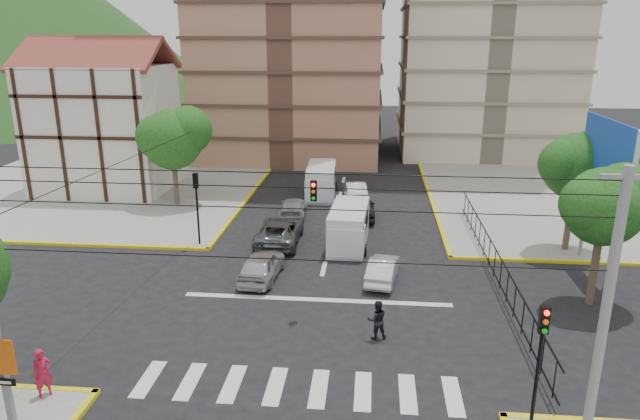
# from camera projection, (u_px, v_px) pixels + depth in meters

# --- Properties ---
(ground) EXTENTS (160.00, 160.00, 0.00)m
(ground) POSITION_uv_depth(u_px,v_px,m) (314.00, 311.00, 26.47)
(ground) COLOR black
(ground) RESTS_ON ground
(sidewalk_nw) EXTENTS (26.00, 26.00, 0.15)m
(sidewalk_nw) POSITION_uv_depth(u_px,v_px,m) (100.00, 188.00, 47.27)
(sidewalk_nw) COLOR gray
(sidewalk_nw) RESTS_ON ground
(sidewalk_ne) EXTENTS (26.00, 26.00, 0.15)m
(sidewalk_ne) POSITION_uv_depth(u_px,v_px,m) (600.00, 201.00, 43.67)
(sidewalk_ne) COLOR gray
(sidewalk_ne) RESTS_ON ground
(crosswalk_stripes) EXTENTS (12.00, 2.40, 0.01)m
(crosswalk_stripes) POSITION_uv_depth(u_px,v_px,m) (297.00, 387.00, 20.77)
(crosswalk_stripes) COLOR silver
(crosswalk_stripes) RESTS_ON ground
(stop_line) EXTENTS (13.00, 0.40, 0.01)m
(stop_line) POSITION_uv_depth(u_px,v_px,m) (317.00, 300.00, 27.61)
(stop_line) COLOR silver
(stop_line) RESTS_ON ground
(tudor_building) EXTENTS (10.80, 8.05, 12.23)m
(tudor_building) POSITION_uv_depth(u_px,v_px,m) (104.00, 126.00, 45.65)
(tudor_building) COLOR silver
(tudor_building) RESTS_ON ground
(distant_hill) EXTENTS (70.00, 70.00, 28.00)m
(distant_hill) POSITION_uv_depth(u_px,v_px,m) (26.00, 23.00, 93.85)
(distant_hill) COLOR #23531B
(distant_hill) RESTS_ON ground
(park_fence) EXTENTS (0.10, 22.50, 1.66)m
(park_fence) POSITION_uv_depth(u_px,v_px,m) (493.00, 279.00, 29.94)
(park_fence) COLOR black
(park_fence) RESTS_ON ground
(billboard) EXTENTS (0.36, 6.20, 8.10)m
(billboard) POSITION_uv_depth(u_px,v_px,m) (607.00, 163.00, 29.11)
(billboard) COLOR slate
(billboard) RESTS_ON ground
(tree_park_a) EXTENTS (4.41, 3.60, 6.83)m
(tree_park_a) POSITION_uv_depth(u_px,v_px,m) (606.00, 203.00, 25.73)
(tree_park_a) COLOR #473828
(tree_park_a) RESTS_ON ground
(tree_park_c) EXTENTS (4.65, 3.80, 7.25)m
(tree_park_c) POSITION_uv_depth(u_px,v_px,m) (578.00, 163.00, 32.20)
(tree_park_c) COLOR #473828
(tree_park_c) RESTS_ON ground
(tree_tudor) EXTENTS (5.39, 4.40, 7.43)m
(tree_tudor) POSITION_uv_depth(u_px,v_px,m) (174.00, 137.00, 41.23)
(tree_tudor) COLOR #473828
(tree_tudor) RESTS_ON ground
(traffic_light_se) EXTENTS (0.28, 0.22, 4.40)m
(traffic_light_se) POSITION_uv_depth(u_px,v_px,m) (540.00, 349.00, 17.43)
(traffic_light_se) COLOR black
(traffic_light_se) RESTS_ON ground
(traffic_light_nw) EXTENTS (0.28, 0.22, 4.40)m
(traffic_light_nw) POSITION_uv_depth(u_px,v_px,m) (197.00, 197.00, 33.67)
(traffic_light_nw) COLOR black
(traffic_light_nw) RESTS_ON ground
(traffic_light_hanging) EXTENTS (18.00, 9.12, 0.92)m
(traffic_light_hanging) POSITION_uv_depth(u_px,v_px,m) (308.00, 202.00, 22.79)
(traffic_light_hanging) COLOR black
(traffic_light_hanging) RESTS_ON ground
(utility_pole_se) EXTENTS (1.40, 0.28, 9.00)m
(utility_pole_se) POSITION_uv_depth(u_px,v_px,m) (604.00, 321.00, 15.70)
(utility_pole_se) COLOR slate
(utility_pole_se) RESTS_ON ground
(district_sign) EXTENTS (0.90, 0.12, 3.20)m
(district_sign) POSITION_uv_depth(u_px,v_px,m) (3.00, 365.00, 17.75)
(district_sign) COLOR slate
(district_sign) RESTS_ON ground
(van_right_lane) EXTENTS (2.36, 5.43, 2.40)m
(van_right_lane) POSITION_uv_depth(u_px,v_px,m) (349.00, 228.00, 34.14)
(van_right_lane) COLOR silver
(van_right_lane) RESTS_ON ground
(van_left_lane) EXTENTS (2.37, 5.55, 2.46)m
(van_left_lane) POSITION_uv_depth(u_px,v_px,m) (321.00, 182.00, 44.69)
(van_left_lane) COLOR silver
(van_left_lane) RESTS_ON ground
(car_silver_front_left) EXTENTS (2.09, 4.51, 1.49)m
(car_silver_front_left) POSITION_uv_depth(u_px,v_px,m) (262.00, 265.00, 29.79)
(car_silver_front_left) COLOR #B6B5BA
(car_silver_front_left) RESTS_ON ground
(car_white_front_right) EXTENTS (1.92, 4.06, 1.28)m
(car_white_front_right) POSITION_uv_depth(u_px,v_px,m) (383.00, 269.00, 29.58)
(car_white_front_right) COLOR silver
(car_white_front_right) RESTS_ON ground
(car_grey_mid_left) EXTENTS (2.53, 5.46, 1.52)m
(car_grey_mid_left) POSITION_uv_depth(u_px,v_px,m) (279.00, 231.00, 34.93)
(car_grey_mid_left) COLOR #585B5F
(car_grey_mid_left) RESTS_ON ground
(car_silver_rear_left) EXTENTS (2.03, 4.53, 1.29)m
(car_silver_rear_left) POSITION_uv_depth(u_px,v_px,m) (293.00, 207.00, 40.14)
(car_silver_rear_left) COLOR #ABAAAF
(car_silver_rear_left) RESTS_ON ground
(car_darkgrey_mid_right) EXTENTS (1.86, 4.31, 1.45)m
(car_darkgrey_mid_right) POSITION_uv_depth(u_px,v_px,m) (362.00, 208.00, 39.56)
(car_darkgrey_mid_right) COLOR black
(car_darkgrey_mid_right) RESTS_ON ground
(car_white_rear_right) EXTENTS (2.08, 4.49, 1.42)m
(car_white_rear_right) POSITION_uv_depth(u_px,v_px,m) (355.00, 190.00, 44.18)
(car_white_rear_right) COLOR white
(car_white_rear_right) RESTS_ON ground
(pedestrian_sw_corner) EXTENTS (0.77, 0.76, 1.80)m
(pedestrian_sw_corner) POSITION_uv_depth(u_px,v_px,m) (43.00, 373.00, 19.81)
(pedestrian_sw_corner) COLOR #B31B3C
(pedestrian_sw_corner) RESTS_ON sidewalk_sw
(pedestrian_crosswalk) EXTENTS (0.96, 0.82, 1.73)m
(pedestrian_crosswalk) POSITION_uv_depth(u_px,v_px,m) (377.00, 320.00, 23.88)
(pedestrian_crosswalk) COLOR black
(pedestrian_crosswalk) RESTS_ON ground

